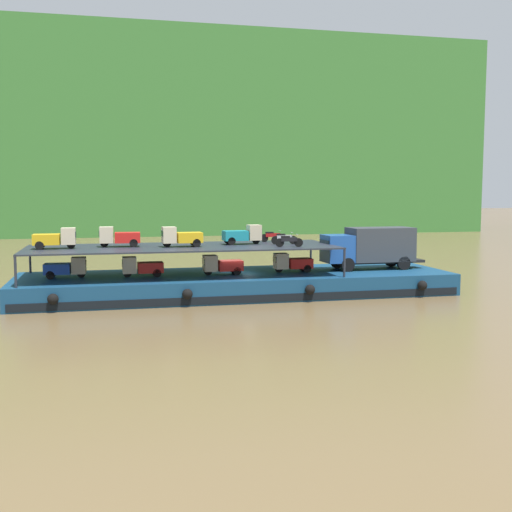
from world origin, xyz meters
The scene contains 16 objects.
ground_plane centered at (0.00, 0.00, 0.00)m, with size 400.00×400.00×0.00m, color brown.
hillside_far_bank centered at (0.00, 75.14, 19.52)m, with size 114.10×34.77×34.66m.
cargo_barge centered at (0.00, -0.02, 0.75)m, with size 30.32×8.76×1.50m.
covered_lorry centered at (10.17, 0.13, 3.19)m, with size 7.90×2.44×3.10m.
cargo_rack centered at (-3.80, 0.00, 3.44)m, with size 21.12×7.43×2.00m.
mini_truck_lower_stern centered at (-11.62, 0.27, 2.19)m, with size 2.78×1.27×1.38m.
mini_truck_lower_aft centered at (-6.63, -0.33, 2.19)m, with size 2.76×1.23×1.38m.
mini_truck_lower_mid centered at (-1.15, -0.46, 2.19)m, with size 2.78×1.28×1.38m.
mini_truck_lower_fore centered at (4.01, -0.25, 2.19)m, with size 2.76×1.23×1.38m.
mini_truck_upper_stern centered at (-12.21, -0.03, 4.19)m, with size 2.74×1.21×1.38m.
mini_truck_upper_mid centered at (-8.09, 0.55, 4.19)m, with size 2.77×1.25×1.38m.
mini_truck_upper_fore centered at (-3.95, -0.41, 4.19)m, with size 2.79×1.29×1.38m.
mini_truck_upper_bow centered at (0.59, 0.70, 4.19)m, with size 2.80×1.30×1.38m.
motorcycle_upper_port centered at (3.18, -2.23, 3.93)m, with size 1.90×0.55×0.87m.
motorcycle_upper_centre centered at (3.46, 0.00, 3.93)m, with size 1.90×0.55×0.87m.
motorcycle_upper_stbd centered at (3.19, 2.23, 3.93)m, with size 1.90×0.55×0.87m.
Camera 1 is at (-8.75, -43.45, 7.28)m, focal length 44.29 mm.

